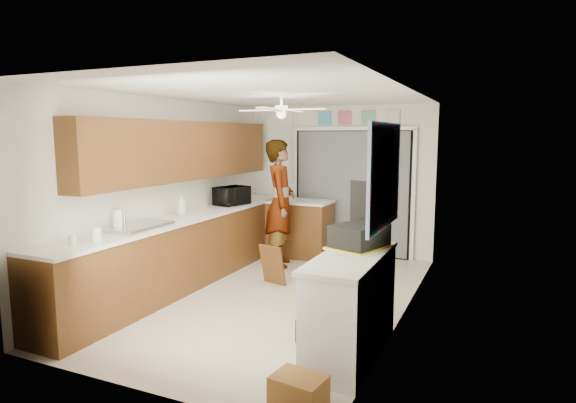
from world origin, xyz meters
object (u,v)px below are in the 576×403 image
(suitcase, at_px, (360,236))
(cardboard_box, at_px, (299,392))
(navy_crate, at_px, (320,331))
(paper_towel_roll, at_px, (118,220))
(man, at_px, (280,203))
(microwave, at_px, (232,196))
(dog, at_px, (340,256))
(soap_bottle, at_px, (182,205))

(suitcase, distance_m, cardboard_box, 1.63)
(suitcase, xyz_separation_m, navy_crate, (-0.32, -0.21, -0.94))
(paper_towel_roll, relative_size, navy_crate, 0.63)
(suitcase, relative_size, man, 0.26)
(suitcase, bearing_deg, microwave, 162.26)
(suitcase, bearing_deg, navy_crate, -127.37)
(navy_crate, bearing_deg, suitcase, 33.35)
(cardboard_box, relative_size, man, 0.20)
(man, bearing_deg, dog, -108.80)
(paper_towel_roll, relative_size, dog, 0.39)
(man, bearing_deg, soap_bottle, 127.33)
(cardboard_box, distance_m, man, 4.06)
(microwave, distance_m, man, 0.76)
(cardboard_box, bearing_deg, suitcase, 87.01)
(microwave, bearing_deg, suitcase, -114.64)
(soap_bottle, bearing_deg, paper_towel_roll, -92.66)
(suitcase, bearing_deg, soap_bottle, -177.90)
(paper_towel_roll, xyz_separation_m, suitcase, (2.75, 0.29, -0.01))
(soap_bottle, height_order, man, man)
(cardboard_box, xyz_separation_m, man, (-1.80, 3.54, 0.85))
(suitcase, distance_m, man, 2.89)
(navy_crate, relative_size, dog, 0.62)
(suitcase, bearing_deg, paper_towel_roll, -154.61)
(soap_bottle, relative_size, paper_towel_roll, 1.22)
(microwave, relative_size, paper_towel_roll, 2.19)
(paper_towel_roll, bearing_deg, cardboard_box, -21.26)
(microwave, xyz_separation_m, dog, (1.66, 0.30, -0.85))
(microwave, relative_size, man, 0.26)
(paper_towel_roll, height_order, suitcase, paper_towel_roll)
(man, relative_size, dog, 3.25)
(dog, bearing_deg, man, -175.13)
(paper_towel_roll, bearing_deg, man, 70.49)
(microwave, height_order, paper_towel_roll, microwave)
(soap_bottle, distance_m, man, 1.60)
(paper_towel_roll, height_order, dog, paper_towel_roll)
(paper_towel_roll, relative_size, cardboard_box, 0.61)
(soap_bottle, height_order, cardboard_box, soap_bottle)
(navy_crate, xyz_separation_m, dog, (-0.60, 2.45, 0.12))
(navy_crate, bearing_deg, soap_bottle, 156.29)
(cardboard_box, height_order, dog, dog)
(suitcase, bearing_deg, dog, 131.54)
(microwave, distance_m, dog, 1.89)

